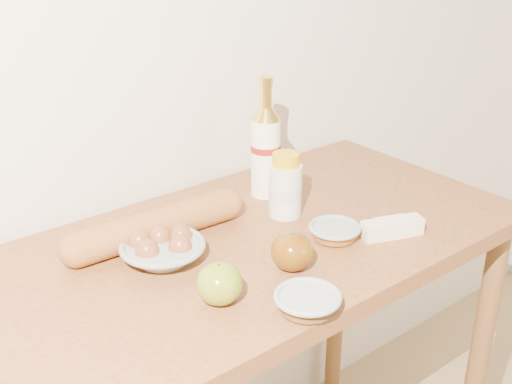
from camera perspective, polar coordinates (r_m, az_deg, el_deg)
back_wall at (r=1.45m, az=-9.19°, el=14.81°), size 3.50×0.02×2.60m
table at (r=1.39m, az=-0.78°, el=-8.78°), size 1.20×0.60×0.90m
bourbon_bottle at (r=1.48m, az=0.87°, el=3.89°), size 0.08×0.08×0.28m
cream_bottle at (r=1.40m, az=2.63°, el=0.47°), size 0.08×0.08×0.14m
egg_bowl at (r=1.26m, az=-8.32°, el=-5.00°), size 0.22×0.22×0.06m
baguette at (r=1.32m, az=-8.79°, el=-2.94°), size 0.42×0.09×0.07m
apple_yellowgreen at (r=1.11m, az=-3.28°, el=-8.13°), size 0.11×0.11×0.08m
apple_redgreen_right at (r=1.21m, az=3.22°, el=-5.27°), size 0.09×0.09×0.08m
sugar_bowl at (r=1.11m, az=4.58°, el=-9.70°), size 0.13×0.13×0.03m
syrup_bowl at (r=1.33m, az=6.99°, el=-3.51°), size 0.14×0.14×0.03m
butter_stick at (r=1.36m, az=12.01°, el=-3.13°), size 0.14×0.08×0.04m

